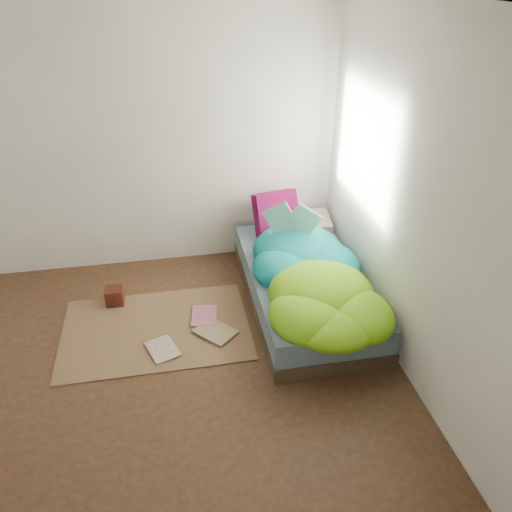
{
  "coord_description": "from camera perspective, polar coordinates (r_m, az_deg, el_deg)",
  "views": [
    {
      "loc": [
        0.08,
        -2.95,
        2.77
      ],
      "look_at": [
        0.77,
        0.75,
        0.53
      ],
      "focal_mm": 35.0,
      "sensor_mm": 36.0,
      "label": 1
    }
  ],
  "objects": [
    {
      "name": "ground",
      "position": [
        4.05,
        -9.05,
        -12.87
      ],
      "size": [
        3.5,
        3.5,
        0.0
      ],
      "primitive_type": "cube",
      "color": "#3A2316",
      "rests_on": "ground"
    },
    {
      "name": "bed",
      "position": [
        4.65,
        5.5,
        -3.46
      ],
      "size": [
        1.0,
        2.0,
        0.34
      ],
      "color": "#3D3321",
      "rests_on": "ground"
    },
    {
      "name": "floor_book_c",
      "position": [
        4.27,
        -5.75,
        -9.46
      ],
      "size": [
        0.41,
        0.41,
        0.03
      ],
      "primitive_type": "imported",
      "rotation": [
        0.0,
        0.0,
        0.74
      ],
      "color": "tan",
      "rests_on": "rug"
    },
    {
      "name": "rug",
      "position": [
        4.47,
        -11.34,
        -8.16
      ],
      "size": [
        1.6,
        1.1,
        0.01
      ],
      "primitive_type": "cube",
      "color": "brown",
      "rests_on": "ground"
    },
    {
      "name": "open_book",
      "position": [
        4.55,
        4.14,
        5.18
      ],
      "size": [
        0.43,
        0.25,
        0.26
      ],
      "primitive_type": null,
      "rotation": [
        0.0,
        0.0,
        -0.38
      ],
      "color": "#378D2E",
      "rests_on": "duvet"
    },
    {
      "name": "floor_book_b",
      "position": [
        4.52,
        -7.41,
        -6.89
      ],
      "size": [
        0.26,
        0.33,
        0.03
      ],
      "primitive_type": "imported",
      "rotation": [
        0.0,
        0.0,
        -0.14
      ],
      "color": "pink",
      "rests_on": "rug"
    },
    {
      "name": "pillow_magenta",
      "position": [
        5.06,
        2.31,
        4.88
      ],
      "size": [
        0.46,
        0.24,
        0.44
      ],
      "primitive_type": "cube",
      "rotation": [
        0.0,
        0.0,
        0.23
      ],
      "color": "#460424",
      "rests_on": "bed"
    },
    {
      "name": "floor_book_a",
      "position": [
        4.2,
        -12.01,
        -10.92
      ],
      "size": [
        0.31,
        0.35,
        0.02
      ],
      "primitive_type": "imported",
      "rotation": [
        0.0,
        0.0,
        0.36
      ],
      "color": "silver",
      "rests_on": "rug"
    },
    {
      "name": "duvet",
      "position": [
        4.28,
        6.5,
        -1.3
      ],
      "size": [
        0.96,
        1.84,
        0.34
      ],
      "primitive_type": null,
      "color": "#077176",
      "rests_on": "bed"
    },
    {
      "name": "room_walls",
      "position": [
        3.18,
        -11.22,
        9.02
      ],
      "size": [
        3.54,
        3.54,
        2.62
      ],
      "color": "beige",
      "rests_on": "ground"
    },
    {
      "name": "wooden_box",
      "position": [
        4.82,
        -15.86,
        -4.4
      ],
      "size": [
        0.16,
        0.16,
        0.16
      ],
      "primitive_type": "cube",
      "rotation": [
        0.0,
        0.0,
        -0.02
      ],
      "color": "#39100D",
      "rests_on": "rug"
    },
    {
      "name": "pillow_floral",
      "position": [
        5.25,
        5.43,
        3.79
      ],
      "size": [
        0.58,
        0.38,
        0.12
      ],
      "primitive_type": "cube",
      "rotation": [
        0.0,
        0.0,
        -0.07
      ],
      "color": "beige",
      "rests_on": "bed"
    }
  ]
}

